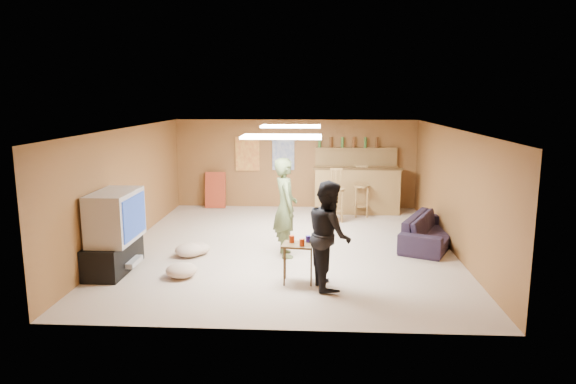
# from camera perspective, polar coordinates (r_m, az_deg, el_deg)

# --- Properties ---
(ground) EXTENTS (7.00, 7.00, 0.00)m
(ground) POSITION_cam_1_polar(r_m,az_deg,el_deg) (9.67, -0.07, -6.05)
(ground) COLOR tan
(ground) RESTS_ON ground
(ceiling) EXTENTS (6.00, 7.00, 0.02)m
(ceiling) POSITION_cam_1_polar(r_m,az_deg,el_deg) (9.28, -0.07, 7.07)
(ceiling) COLOR silver
(ceiling) RESTS_ON ground
(wall_back) EXTENTS (6.00, 0.02, 2.20)m
(wall_back) POSITION_cam_1_polar(r_m,az_deg,el_deg) (12.87, 0.82, 3.15)
(wall_back) COLOR brown
(wall_back) RESTS_ON ground
(wall_front) EXTENTS (6.00, 0.02, 2.20)m
(wall_front) POSITION_cam_1_polar(r_m,az_deg,el_deg) (6.01, -1.97, -5.57)
(wall_front) COLOR brown
(wall_front) RESTS_ON ground
(wall_left) EXTENTS (0.02, 7.00, 2.20)m
(wall_left) POSITION_cam_1_polar(r_m,az_deg,el_deg) (10.04, -17.42, 0.53)
(wall_left) COLOR brown
(wall_left) RESTS_ON ground
(wall_right) EXTENTS (0.02, 7.00, 2.20)m
(wall_right) POSITION_cam_1_polar(r_m,az_deg,el_deg) (9.72, 17.88, 0.18)
(wall_right) COLOR brown
(wall_right) RESTS_ON ground
(tv_stand) EXTENTS (0.55, 1.30, 0.50)m
(tv_stand) POSITION_cam_1_polar(r_m,az_deg,el_deg) (8.77, -18.81, -6.69)
(tv_stand) COLOR black
(tv_stand) RESTS_ON ground
(dvd_box) EXTENTS (0.35, 0.50, 0.08)m
(dvd_box) POSITION_cam_1_polar(r_m,az_deg,el_deg) (8.73, -17.42, -7.39)
(dvd_box) COLOR #B2B2B7
(dvd_box) RESTS_ON tv_stand
(tv_body) EXTENTS (0.60, 1.10, 0.80)m
(tv_body) POSITION_cam_1_polar(r_m,az_deg,el_deg) (8.58, -18.64, -2.57)
(tv_body) COLOR #B2B2B7
(tv_body) RESTS_ON tv_stand
(tv_screen) EXTENTS (0.02, 0.95, 0.65)m
(tv_screen) POSITION_cam_1_polar(r_m,az_deg,el_deg) (8.47, -16.69, -2.62)
(tv_screen) COLOR navy
(tv_screen) RESTS_ON tv_body
(bar_counter) EXTENTS (2.00, 0.60, 1.10)m
(bar_counter) POSITION_cam_1_polar(r_m,az_deg,el_deg) (12.44, 7.63, 0.23)
(bar_counter) COLOR brown
(bar_counter) RESTS_ON ground
(bar_lip) EXTENTS (2.10, 0.12, 0.05)m
(bar_lip) POSITION_cam_1_polar(r_m,az_deg,el_deg) (12.11, 7.78, 2.57)
(bar_lip) COLOR #3C2813
(bar_lip) RESTS_ON bar_counter
(bar_shelf) EXTENTS (2.00, 0.18, 0.05)m
(bar_shelf) POSITION_cam_1_polar(r_m,az_deg,el_deg) (12.75, 7.58, 4.79)
(bar_shelf) COLOR brown
(bar_shelf) RESTS_ON bar_backing
(bar_backing) EXTENTS (2.00, 0.14, 0.60)m
(bar_backing) POSITION_cam_1_polar(r_m,az_deg,el_deg) (12.80, 7.54, 3.47)
(bar_backing) COLOR brown
(bar_backing) RESTS_ON bar_counter
(poster_left) EXTENTS (0.60, 0.03, 0.85)m
(poster_left) POSITION_cam_1_polar(r_m,az_deg,el_deg) (12.91, -4.53, 4.25)
(poster_left) COLOR #BF3F26
(poster_left) RESTS_ON wall_back
(poster_right) EXTENTS (0.55, 0.03, 0.80)m
(poster_right) POSITION_cam_1_polar(r_m,az_deg,el_deg) (12.82, -0.53, 4.24)
(poster_right) COLOR #334C99
(poster_right) RESTS_ON wall_back
(folding_chair_stack) EXTENTS (0.50, 0.26, 0.91)m
(folding_chair_stack) POSITION_cam_1_polar(r_m,az_deg,el_deg) (13.01, -8.06, 0.23)
(folding_chair_stack) COLOR #A7381E
(folding_chair_stack) RESTS_ON ground
(ceiling_panel_front) EXTENTS (1.20, 0.60, 0.04)m
(ceiling_panel_front) POSITION_cam_1_polar(r_m,az_deg,el_deg) (7.79, -0.70, 6.16)
(ceiling_panel_front) COLOR white
(ceiling_panel_front) RESTS_ON ceiling
(ceiling_panel_back) EXTENTS (1.20, 0.60, 0.04)m
(ceiling_panel_back) POSITION_cam_1_polar(r_m,az_deg,el_deg) (10.48, 0.31, 7.31)
(ceiling_panel_back) COLOR white
(ceiling_panel_back) RESTS_ON ceiling
(person_olive) EXTENTS (0.57, 0.72, 1.74)m
(person_olive) POSITION_cam_1_polar(r_m,az_deg,el_deg) (8.91, -0.29, -1.73)
(person_olive) COLOR #515F37
(person_olive) RESTS_ON ground
(person_black) EXTENTS (0.74, 0.88, 1.59)m
(person_black) POSITION_cam_1_polar(r_m,az_deg,el_deg) (7.50, 4.59, -4.74)
(person_black) COLOR black
(person_black) RESTS_ON ground
(sofa) EXTENTS (1.50, 2.07, 0.56)m
(sofa) POSITION_cam_1_polar(r_m,az_deg,el_deg) (10.04, 15.62, -4.15)
(sofa) COLOR black
(sofa) RESTS_ON ground
(tray_table) EXTENTS (0.51, 0.42, 0.60)m
(tray_table) POSITION_cam_1_polar(r_m,az_deg,el_deg) (7.78, 1.11, -7.92)
(tray_table) COLOR #3C2813
(tray_table) RESTS_ON ground
(cup_red_near) EXTENTS (0.10, 0.10, 0.11)m
(cup_red_near) POSITION_cam_1_polar(r_m,az_deg,el_deg) (7.75, 0.43, -5.24)
(cup_red_near) COLOR #AA2F0B
(cup_red_near) RESTS_ON tray_table
(cup_red_far) EXTENTS (0.08, 0.08, 0.11)m
(cup_red_far) POSITION_cam_1_polar(r_m,az_deg,el_deg) (7.59, 1.57, -5.61)
(cup_red_far) COLOR #AA2F0B
(cup_red_far) RESTS_ON tray_table
(cup_blue) EXTENTS (0.09, 0.09, 0.10)m
(cup_blue) POSITION_cam_1_polar(r_m,az_deg,el_deg) (7.78, 2.24, -5.23)
(cup_blue) COLOR navy
(cup_blue) RESTS_ON tray_table
(bar_stool_left) EXTENTS (0.50, 0.50, 1.25)m
(bar_stool_left) POSITION_cam_1_polar(r_m,az_deg,el_deg) (11.48, 5.38, -0.23)
(bar_stool_left) COLOR brown
(bar_stool_left) RESTS_ON ground
(bar_stool_right) EXTENTS (0.43, 0.43, 1.33)m
(bar_stool_right) POSITION_cam_1_polar(r_m,az_deg,el_deg) (12.02, 8.17, 0.39)
(bar_stool_right) COLOR brown
(bar_stool_right) RESTS_ON ground
(cushion_near_tv) EXTENTS (0.62, 0.62, 0.23)m
(cushion_near_tv) POSITION_cam_1_polar(r_m,az_deg,el_deg) (9.23, -10.91, -6.34)
(cushion_near_tv) COLOR tan
(cushion_near_tv) RESTS_ON ground
(cushion_mid) EXTENTS (0.56, 0.56, 0.20)m
(cushion_mid) POSITION_cam_1_polar(r_m,az_deg,el_deg) (9.32, -10.07, -6.21)
(cushion_mid) COLOR tan
(cushion_mid) RESTS_ON ground
(cushion_far) EXTENTS (0.63, 0.63, 0.22)m
(cushion_far) POSITION_cam_1_polar(r_m,az_deg,el_deg) (8.24, -11.77, -8.50)
(cushion_far) COLOR tan
(cushion_far) RESTS_ON ground
(bottle_row) EXTENTS (1.48, 0.08, 0.26)m
(bottle_row) POSITION_cam_1_polar(r_m,az_deg,el_deg) (12.70, 6.70, 5.49)
(bottle_row) COLOR #3F7233
(bottle_row) RESTS_ON bar_shelf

